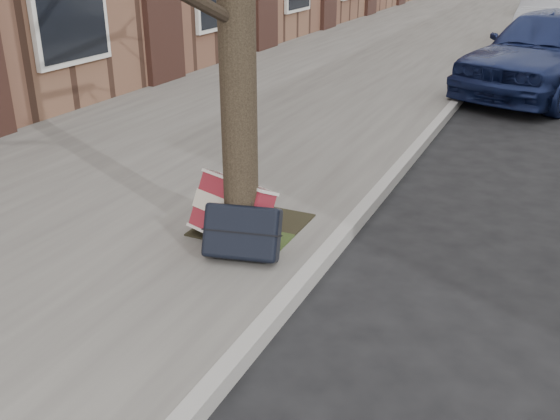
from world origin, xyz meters
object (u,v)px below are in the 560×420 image
at_px(car_near_front, 552,51).
at_px(car_near_mid, 556,18).
at_px(suitcase_navy, 242,231).
at_px(suitcase_red, 231,210).

relative_size(car_near_front, car_near_mid, 0.94).
bearing_deg(car_near_mid, suitcase_navy, -97.19).
distance_m(suitcase_red, car_near_front, 7.64).
height_order(car_near_front, car_near_mid, car_near_mid).
distance_m(suitcase_navy, car_near_mid, 12.82).
height_order(suitcase_red, car_near_front, car_near_front).
distance_m(car_near_front, car_near_mid, 5.11).
height_order(suitcase_navy, car_near_front, car_near_front).
bearing_deg(suitcase_navy, suitcase_red, 120.42).
bearing_deg(suitcase_red, car_near_mid, 100.79).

